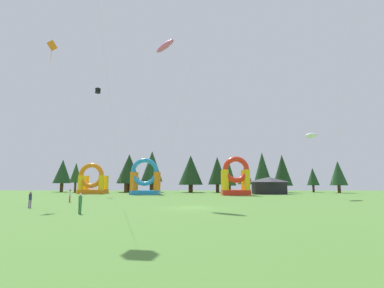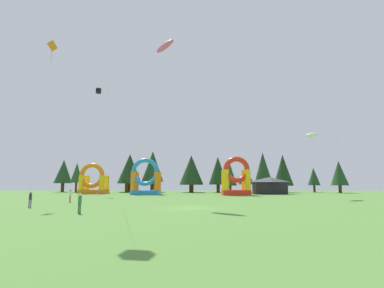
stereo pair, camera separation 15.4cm
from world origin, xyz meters
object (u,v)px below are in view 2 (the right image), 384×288
Objects in this scene: kite_black_box at (99,91)px; inflatable_red_slide at (93,182)px; person_left_edge at (80,202)px; person_midfield at (30,198)px; kite_white_parafoil at (312,135)px; kite_pink_parafoil at (165,46)px; person_near_camera at (70,195)px; inflatable_blue_arch at (146,181)px; inflatable_orange_dome at (236,180)px; kite_orange_diamond at (52,48)px; festival_tent at (269,186)px.

kite_black_box reaches higher than inflatable_red_slide.
person_left_edge is 42.65m from inflatable_red_slide.
kite_black_box is at bearing 82.02° from person_midfield.
person_midfield is (4.19, -28.93, -20.54)m from kite_black_box.
kite_pink_parafoil is at bearing -153.14° from kite_white_parafoil.
person_left_edge is at bearing -52.92° from person_midfield.
kite_pink_parafoil reaches higher than person_left_edge.
kite_black_box is 13.64× the size of person_near_camera.
person_near_camera is 23.21m from inflatable_blue_arch.
kite_black_box reaches higher than person_near_camera.
inflatable_orange_dome is at bearing -13.02° from inflatable_red_slide.
person_near_camera is 0.22× the size of inflatable_orange_dome.
kite_white_parafoil is at bearing 26.86° from kite_pink_parafoil.
person_left_edge is (11.32, -34.24, -20.51)m from kite_black_box.
kite_white_parafoil is at bearing -17.25° from kite_black_box.
kite_orange_diamond is at bearing -162.31° from kite_white_parafoil.
kite_black_box is at bearing -56.36° from person_left_edge.
kite_black_box reaches higher than person_midfield.
inflatable_red_slide is at bearing 158.34° from inflatable_blue_arch.
person_midfield is at bearing -39.67° from person_near_camera.
person_left_edge is at bearing -88.10° from inflatable_blue_arch.
kite_white_parafoil is 6.74× the size of person_midfield.
kite_black_box is 21.27m from inflatable_blue_arch.
person_near_camera is (-11.85, 2.02, -18.51)m from kite_pink_parafoil.
inflatable_orange_dome is (18.13, -2.10, 0.04)m from inflatable_blue_arch.
inflatable_blue_arch is 26.11m from festival_tent.
person_near_camera is (-34.22, -9.31, -8.95)m from kite_white_parafoil.
inflatable_orange_dome reaches higher than festival_tent.
kite_pink_parafoil is 14.19m from kite_orange_diamond.
kite_orange_diamond is at bearing -84.05° from kite_black_box.
kite_pink_parafoil reaches higher than inflatable_blue_arch.
person_left_edge is (8.84, -10.45, -18.25)m from kite_orange_diamond.
kite_white_parafoil reaches higher than person_near_camera.
kite_pink_parafoil is 1.02× the size of kite_orange_diamond.
kite_orange_diamond is 19.07m from person_midfield.
inflatable_blue_arch is (7.66, 24.87, -16.40)m from kite_orange_diamond.
inflatable_blue_arch reaches higher than festival_tent.
person_midfield is at bearing -154.25° from kite_white_parafoil.
kite_white_parafoil is (22.37, 11.33, -9.56)m from kite_pink_parafoil.
kite_pink_parafoil is at bearing -125.08° from festival_tent.
person_near_camera is 28.51m from inflatable_red_slide.
kite_black_box is at bearing -173.89° from inflatable_blue_arch.
person_near_camera is (4.81, -21.43, -20.51)m from kite_black_box.
kite_black_box is 1.11× the size of kite_orange_diamond.
kite_pink_parafoil is 1.92× the size of kite_white_parafoil.
person_midfield is at bearing -71.60° from kite_orange_diamond.
inflatable_orange_dome reaches higher than inflatable_blue_arch.
kite_pink_parafoil is 23.01m from person_midfield.
inflatable_blue_arch reaches higher than inflatable_red_slide.
kite_black_box reaches higher than kite_pink_parafoil.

